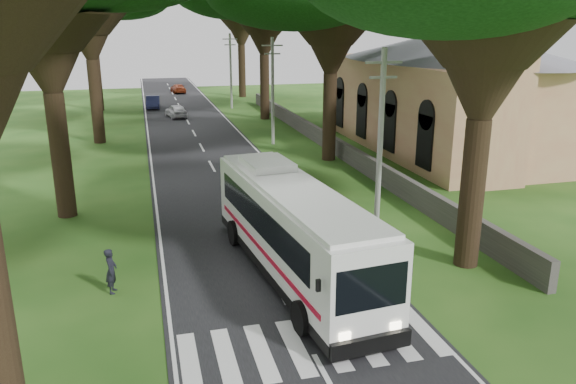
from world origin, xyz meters
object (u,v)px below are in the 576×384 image
at_px(pole_mid, 273,90).
at_px(distant_car_b, 153,102).
at_px(distant_car_a, 176,111).
at_px(pedestrian, 111,271).
at_px(pole_near, 380,140).
at_px(distant_car_c, 178,88).
at_px(coach_bus, 293,228).
at_px(pole_far, 231,70).
at_px(church, 451,81).

height_order(pole_mid, distant_car_b, pole_mid).
distance_m(pole_mid, distant_car_a, 16.63).
bearing_deg(distant_car_a, pedestrian, 71.97).
bearing_deg(distant_car_b, pole_near, -75.91).
relative_size(distant_car_a, distant_car_b, 0.95).
xyz_separation_m(pole_near, distant_car_c, (-4.70, 56.11, -3.56)).
relative_size(coach_bus, distant_car_c, 2.90).
bearing_deg(pole_far, pole_mid, -90.00).
distance_m(distant_car_b, pedestrian, 45.20).
bearing_deg(distant_car_c, pole_near, 88.96).
height_order(pole_far, distant_car_b, pole_far).
bearing_deg(distant_car_b, distant_car_a, -71.27).
distance_m(distant_car_a, distant_car_c, 21.21).
height_order(pole_mid, coach_bus, pole_mid).
bearing_deg(coach_bus, pole_far, 77.88).
bearing_deg(coach_bus, distant_car_c, 84.08).
relative_size(pole_far, coach_bus, 0.68).
bearing_deg(coach_bus, church, 41.86).
height_order(pole_near, pedestrian, pole_near).
distance_m(church, pedestrian, 30.18).
bearing_deg(distant_car_b, church, -49.16).
xyz_separation_m(church, pole_mid, (-12.36, 4.45, -0.73)).
bearing_deg(distant_car_a, pole_far, -152.63).
bearing_deg(pole_near, pole_mid, 90.00).
distance_m(pole_mid, pedestrian, 25.78).
distance_m(coach_bus, distant_car_c, 59.38).
height_order(church, distant_car_a, church).
distance_m(church, distant_car_b, 33.96).
relative_size(coach_bus, distant_car_a, 3.10).
height_order(pole_near, pole_far, same).
bearing_deg(distant_car_c, coach_bus, 84.17).
bearing_deg(distant_car_c, distant_car_a, 79.67).
relative_size(distant_car_a, pedestrian, 2.39).
bearing_deg(pedestrian, coach_bus, -82.06).
xyz_separation_m(pole_near, pole_mid, (0.00, 20.00, 0.00)).
height_order(pole_near, distant_car_b, pole_near).
bearing_deg(pole_far, coach_bus, -96.21).
relative_size(pole_far, distant_car_a, 2.09).
bearing_deg(pole_far, distant_car_c, 106.26).
xyz_separation_m(pole_near, pedestrian, (-11.07, -3.03, -3.38)).
height_order(church, distant_car_c, church).
distance_m(distant_car_a, distant_car_b, 7.41).
bearing_deg(distant_car_c, pole_far, 100.44).
xyz_separation_m(pole_mid, distant_car_c, (-4.70, 36.11, -3.56)).
height_order(pole_far, distant_car_a, pole_far).
bearing_deg(pole_near, pedestrian, -164.69).
bearing_deg(pole_mid, pole_near, -90.00).
distance_m(coach_bus, pedestrian, 6.45).
bearing_deg(pedestrian, pole_mid, -15.66).
distance_m(pole_far, coach_bus, 43.58).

